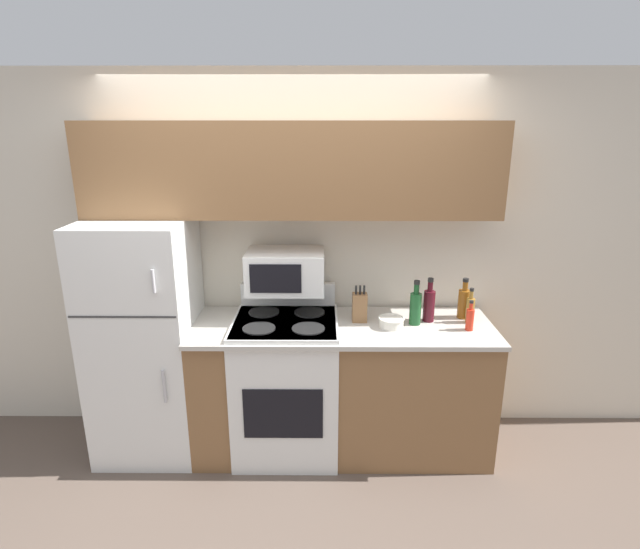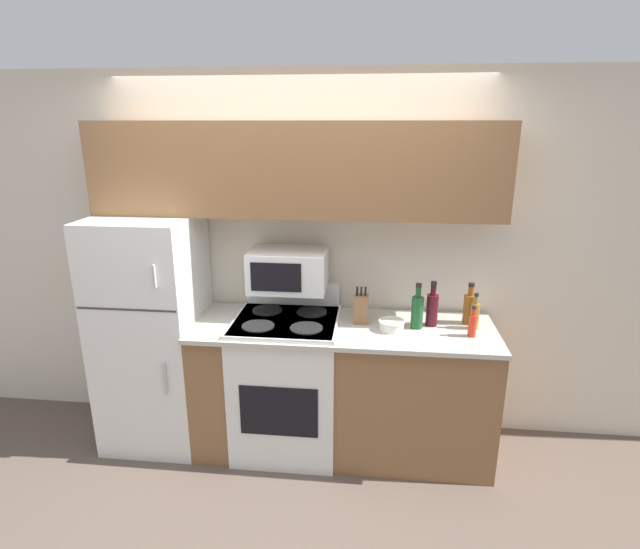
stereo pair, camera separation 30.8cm
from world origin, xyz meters
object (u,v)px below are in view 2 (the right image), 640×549
Objects in this scene: bottle_vinegar at (475,315)px; bottle_wine_red at (432,308)px; bowl at (392,325)px; bottle_hot_sauce at (472,324)px; stove at (287,381)px; bottle_whiskey at (469,308)px; knife_block at (361,309)px; refrigerator at (153,332)px; microwave at (288,270)px; bottle_wine_green at (417,311)px.

bottle_vinegar is 0.80× the size of bottle_wine_red.
bottle_hot_sauce is (0.49, -0.05, 0.04)m from bowl.
stove is 6.55× the size of bowl.
bottle_whiskey is at bearing 13.62° from bottle_wine_red.
bottle_wine_red is (0.46, 0.00, 0.02)m from knife_block.
knife_block is 1.26× the size of bottle_hot_sauce.
refrigerator reaches higher than microwave.
bottle_hot_sauce is 0.35m from bottle_wine_green.
refrigerator is at bearing 179.85° from bottle_wine_green.
bowl is at bearing -14.16° from microwave.
knife_block is 1.48× the size of bowl.
bottle_whiskey is (0.25, 0.06, -0.01)m from bottle_wine_red.
stove is at bearing -89.20° from microwave.
stove is 4.65× the size of bottle_vinegar.
bottle_wine_red is at bearing 0.56° from knife_block.
bottle_wine_red reaches higher than bottle_whiskey.
bottle_vinegar is 0.09m from bottle_whiskey.
refrigerator reaches higher than bottle_vinegar.
bottle_wine_green is at bearing -175.75° from bottle_vinegar.
bottle_wine_red is (0.96, -0.07, -0.21)m from microwave.
refrigerator is 5.41× the size of bottle_wine_green.
bowl is (0.69, -0.18, -0.29)m from microwave.
refrigerator is at bearing 178.01° from bowl.
bottle_wine_green is (0.16, 0.05, 0.08)m from bowl.
bottle_wine_green is at bearing 17.84° from bowl.
bowl is 0.57× the size of bottle_wine_red.
microwave reaches higher than bottle_wine_green.
refrigerator is at bearing 178.99° from stove.
bottle_wine_green is (0.85, 0.01, 0.55)m from stove.
microwave reaches higher than knife_block.
stove is at bearing -178.16° from bottle_vinegar.
bowl is at bearing -1.99° from refrigerator.
microwave reaches higher than stove.
bottle_wine_green is 1.00× the size of bottle_wine_red.
microwave reaches higher than bottle_wine_red.
bottle_vinegar is 0.37m from bottle_wine_green.
knife_block is (0.49, -0.07, -0.23)m from microwave.
microwave is at bearing 165.84° from bowl.
bottle_whiskey is at bearing 5.20° from knife_block.
knife_block reaches higher than bottle_hot_sauce.
bottle_whiskey is at bearing 102.65° from bottle_vinegar.
bottle_hot_sauce reaches higher than bowl.
bottle_hot_sauce is 0.67× the size of bottle_wine_green.
bottle_whiskey reaches higher than knife_block.
knife_block is 0.46m from bottle_wine_red.
refrigerator reaches higher than knife_block.
stove is 2.18× the size of microwave.
bottle_hot_sauce is at bearing -2.80° from refrigerator.
refrigerator reaches higher than bottle_whiskey.
microwave is 0.77m from bowl.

